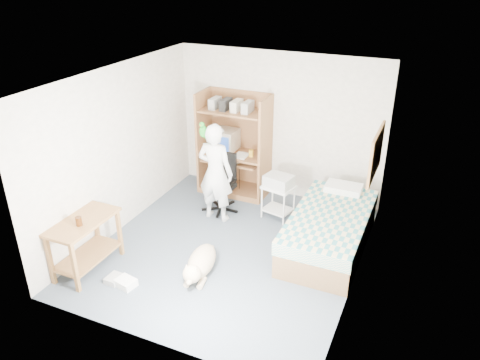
{
  "coord_description": "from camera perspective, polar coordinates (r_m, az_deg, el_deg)",
  "views": [
    {
      "loc": [
        2.45,
        -5.16,
        3.86
      ],
      "look_at": [
        0.09,
        0.17,
        1.05
      ],
      "focal_mm": 35.0,
      "sensor_mm": 36.0,
      "label": 1
    }
  ],
  "objects": [
    {
      "name": "wall_right",
      "position": [
        5.82,
        14.91,
        -1.85
      ],
      "size": [
        0.02,
        4.0,
        2.5
      ],
      "primitive_type": "cube",
      "color": "beige",
      "rests_on": "floor"
    },
    {
      "name": "parrot",
      "position": [
        7.14,
        -4.52,
        6.05
      ],
      "size": [
        0.12,
        0.21,
        0.32
      ],
      "rotation": [
        0.0,
        0.0,
        -0.03
      ],
      "color": "#128023",
      "rests_on": "person"
    },
    {
      "name": "wall_back",
      "position": [
        8.01,
        4.75,
        6.6
      ],
      "size": [
        3.6,
        0.02,
        2.5
      ],
      "primitive_type": "cube",
      "color": "beige",
      "rests_on": "floor"
    },
    {
      "name": "floor",
      "position": [
        6.89,
        -1.26,
        -8.33
      ],
      "size": [
        4.0,
        4.0,
        0.0
      ],
      "primitive_type": "plane",
      "color": "#4B5766",
      "rests_on": "ground"
    },
    {
      "name": "floor_box_a",
      "position": [
        6.34,
        -13.75,
        -12.08
      ],
      "size": [
        0.28,
        0.24,
        0.1
      ],
      "primitive_type": "cube",
      "rotation": [
        0.0,
        0.0,
        -0.19
      ],
      "color": "white",
      "rests_on": "floor"
    },
    {
      "name": "corkboard",
      "position": [
        6.56,
        16.27,
        3.09
      ],
      "size": [
        0.04,
        0.94,
        0.66
      ],
      "color": "#9D7B46",
      "rests_on": "wall_right"
    },
    {
      "name": "crt_monitor",
      "position": [
        8.2,
        -1.75,
        4.93
      ],
      "size": [
        0.39,
        0.41,
        0.36
      ],
      "rotation": [
        0.0,
        0.0,
        -0.01
      ],
      "color": "beige",
      "rests_on": "computer_hutch"
    },
    {
      "name": "keyboard",
      "position": [
        8.11,
        -1.34,
        2.55
      ],
      "size": [
        0.47,
        0.22,
        0.03
      ],
      "primitive_type": "cube",
      "rotation": [
        0.0,
        0.0,
        -0.14
      ],
      "color": "beige",
      "rests_on": "computer_hutch"
    },
    {
      "name": "floor_box_b",
      "position": [
        6.46,
        -15.08,
        -11.57
      ],
      "size": [
        0.19,
        0.23,
        0.08
      ],
      "primitive_type": "cube",
      "rotation": [
        0.0,
        0.0,
        -0.05
      ],
      "color": "#B2B2AC",
      "rests_on": "floor"
    },
    {
      "name": "person",
      "position": [
        7.29,
        -3.01,
        0.89
      ],
      "size": [
        0.6,
        0.4,
        1.6
      ],
      "primitive_type": "imported",
      "rotation": [
        0.0,
        0.0,
        3.11
      ],
      "color": "white",
      "rests_on": "floor"
    },
    {
      "name": "pencil_cup",
      "position": [
        7.97,
        1.36,
        3.28
      ],
      "size": [
        0.08,
        0.08,
        0.12
      ],
      "primitive_type": "cylinder",
      "color": "gold",
      "rests_on": "computer_hutch"
    },
    {
      "name": "wall_left",
      "position": [
        7.18,
        -14.52,
        3.54
      ],
      "size": [
        0.02,
        4.0,
        2.5
      ],
      "primitive_type": "cube",
      "color": "beige",
      "rests_on": "floor"
    },
    {
      "name": "drink_glass",
      "position": [
        6.3,
        -19.05,
        -4.78
      ],
      "size": [
        0.08,
        0.08,
        0.12
      ],
      "primitive_type": "cylinder",
      "color": "#41200A",
      "rests_on": "side_desk"
    },
    {
      "name": "dog",
      "position": [
        6.33,
        -4.86,
        -10.05
      ],
      "size": [
        0.46,
        1.04,
        0.39
      ],
      "rotation": [
        0.0,
        0.0,
        0.18
      ],
      "color": "beige",
      "rests_on": "floor"
    },
    {
      "name": "printer_cart",
      "position": [
        7.51,
        4.67,
        -2.04
      ],
      "size": [
        0.54,
        0.47,
        0.56
      ],
      "rotation": [
        0.0,
        0.0,
        -0.22
      ],
      "color": "silver",
      "rests_on": "floor"
    },
    {
      "name": "computer_hutch",
      "position": [
        8.17,
        -0.61,
        3.87
      ],
      "size": [
        1.2,
        0.63,
        1.8
      ],
      "color": "brown",
      "rests_on": "floor"
    },
    {
      "name": "bed",
      "position": [
        6.89,
        10.84,
        -6.03
      ],
      "size": [
        1.02,
        2.02,
        0.66
      ],
      "color": "brown",
      "rests_on": "floor"
    },
    {
      "name": "printer",
      "position": [
        7.38,
        4.75,
        -0.12
      ],
      "size": [
        0.48,
        0.4,
        0.18
      ],
      "primitive_type": "cube",
      "rotation": [
        0.0,
        0.0,
        -0.22
      ],
      "color": "#AEAEA9",
      "rests_on": "printer_cart"
    },
    {
      "name": "ceiling",
      "position": [
        5.87,
        -1.49,
        12.33
      ],
      "size": [
        3.6,
        4.0,
        0.02
      ],
      "primitive_type": "cube",
      "color": "white",
      "rests_on": "wall_back"
    },
    {
      "name": "office_chair",
      "position": [
        7.75,
        -2.25,
        -1.26
      ],
      "size": [
        0.54,
        0.54,
        0.96
      ],
      "rotation": [
        0.0,
        0.0,
        -0.03
      ],
      "color": "black",
      "rests_on": "floor"
    },
    {
      "name": "side_desk",
      "position": [
        6.56,
        -18.37,
        -6.64
      ],
      "size": [
        0.5,
        1.0,
        0.75
      ],
      "color": "olive",
      "rests_on": "floor"
    }
  ]
}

